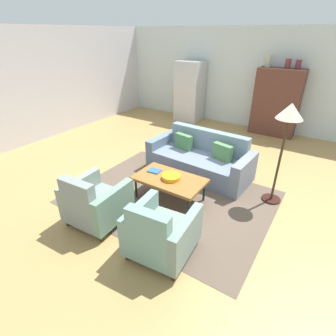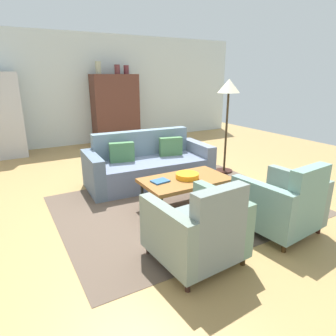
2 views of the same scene
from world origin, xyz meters
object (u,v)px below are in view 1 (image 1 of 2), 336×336
cabinet (276,103)px  fruit_bowl (171,177)px  vase_tall (268,61)px  vase_small (298,64)px  refrigerator (190,91)px  floor_lamp (288,121)px  armchair_right (160,235)px  vase_round (288,64)px  armchair_left (94,204)px  coffee_table (170,180)px  book_stack (154,171)px  couch (201,160)px

cabinet → fruit_bowl: bearing=-97.9°
vase_tall → cabinet: bearing=0.7°
vase_small → refrigerator: size_ratio=0.12×
vase_tall → floor_lamp: (1.28, -3.46, -0.51)m
armchair_right → vase_small: size_ratio=3.99×
cabinet → vase_round: 1.02m
vase_round → refrigerator: vase_round is taller
armchair_right → vase_round: bearing=83.1°
armchair_left → fruit_bowl: bearing=58.1°
coffee_table → vase_small: bearing=77.3°
vase_tall → refrigerator: (-2.28, -0.10, -1.03)m
vase_round → floor_lamp: 3.57m
armchair_right → fruit_bowl: bearing=110.8°
armchair_right → vase_tall: bearing=88.3°
armchair_left → cabinet: (1.24, 5.59, 0.56)m
armchair_left → armchair_right: same height
armchair_left → book_stack: armchair_left is taller
refrigerator → armchair_left: bearing=-75.3°
vase_small → floor_lamp: size_ratio=0.13×
floor_lamp → fruit_bowl: bearing=-147.3°
book_stack → floor_lamp: 2.32m
couch → vase_round: 3.69m
armchair_right → cabinet: cabinet is taller
fruit_bowl → book_stack: (-0.40, 0.06, -0.02)m
vase_small → refrigerator: 3.19m
armchair_left → floor_lamp: 3.20m
armchair_left → armchair_right: size_ratio=1.00×
floor_lamp → armchair_right: bearing=-113.4°
couch → armchair_right: size_ratio=2.44×
couch → floor_lamp: (1.52, -0.23, 1.16)m
refrigerator → couch: bearing=-57.0°
vase_round → vase_small: size_ratio=1.06×
coffee_table → vase_small: vase_small is taller
armchair_left → cabinet: size_ratio=0.49×
fruit_bowl → cabinet: (0.61, 4.42, 0.44)m
armchair_right → book_stack: bearing=123.0°
armchair_left → cabinet: cabinet is taller
book_stack → vase_tall: 4.66m
vase_round → floor_lamp: bearing=-77.3°
fruit_bowl → floor_lamp: (1.49, 0.96, 0.99)m
vase_tall → vase_round: (0.50, 0.00, -0.03)m
cabinet → vase_small: size_ratio=8.16×
coffee_table → cabinet: (0.65, 4.42, 0.51)m
vase_round → couch: bearing=-102.9°
vase_tall → coffee_table: bearing=-93.2°
vase_tall → vase_round: size_ratio=1.30×
book_stack → vase_small: vase_small is taller
cabinet → refrigerator: refrigerator is taller
fruit_bowl → refrigerator: size_ratio=0.17×
armchair_left → vase_tall: vase_tall is taller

